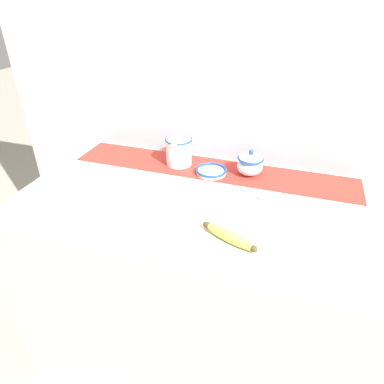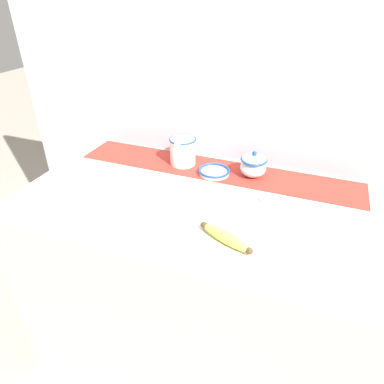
{
  "view_description": "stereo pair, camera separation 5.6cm",
  "coord_description": "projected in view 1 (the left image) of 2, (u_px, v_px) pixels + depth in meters",
  "views": [
    {
      "loc": [
        0.33,
        -1.02,
        1.59
      ],
      "look_at": [
        0.0,
        -0.03,
        0.96
      ],
      "focal_mm": 32.0,
      "sensor_mm": 36.0,
      "label": 1
    },
    {
      "loc": [
        0.38,
        -1.0,
        1.59
      ],
      "look_at": [
        0.0,
        -0.03,
        0.96
      ],
      "focal_mm": 32.0,
      "sensor_mm": 36.0,
      "label": 2
    }
  ],
  "objects": [
    {
      "name": "sugar_bowl",
      "position": [
        250.0,
        164.0,
        1.41
      ],
      "size": [
        0.11,
        0.11,
        0.11
      ],
      "color": "white",
      "rests_on": "countertop"
    },
    {
      "name": "small_dish",
      "position": [
        211.0,
        171.0,
        1.44
      ],
      "size": [
        0.13,
        0.13,
        0.02
      ],
      "color": "white",
      "rests_on": "countertop"
    },
    {
      "name": "napkin_stack",
      "position": [
        42.0,
        192.0,
        1.31
      ],
      "size": [
        0.15,
        0.15,
        0.01
      ],
      "primitive_type": "cube",
      "rotation": [
        0.0,
        0.0,
        -0.17
      ],
      "color": "silver",
      "rests_on": "countertop"
    },
    {
      "name": "countertop",
      "position": [
        194.0,
        285.0,
        1.51
      ],
      "size": [
        1.32,
        0.73,
        0.91
      ],
      "primitive_type": "cube",
      "color": "beige",
      "rests_on": "ground_plane"
    },
    {
      "name": "ground_plane",
      "position": [
        193.0,
        348.0,
        1.75
      ],
      "size": [
        12.0,
        12.0,
        0.0
      ],
      "primitive_type": "plane",
      "color": "#B2A899"
    },
    {
      "name": "cream_pitcher",
      "position": [
        179.0,
        151.0,
        1.49
      ],
      "size": [
        0.12,
        0.14,
        0.12
      ],
      "color": "white",
      "rests_on": "countertop"
    },
    {
      "name": "table_runner",
      "position": [
        212.0,
        169.0,
        1.48
      ],
      "size": [
        1.22,
        0.21,
        0.0
      ],
      "primitive_type": "cube",
      "color": "#B23328",
      "rests_on": "countertop"
    },
    {
      "name": "spoon",
      "position": [
        259.0,
        197.0,
        1.28
      ],
      "size": [
        0.16,
        0.06,
        0.01
      ],
      "rotation": [
        0.0,
        0.0,
        0.3
      ],
      "color": "#B7B7BC",
      "rests_on": "countertop"
    },
    {
      "name": "back_wall",
      "position": [
        222.0,
        93.0,
        1.43
      ],
      "size": [
        2.12,
        0.04,
        2.4
      ],
      "primitive_type": "cube",
      "color": "silver",
      "rests_on": "ground_plane"
    },
    {
      "name": "banana",
      "position": [
        229.0,
        236.0,
        1.06
      ],
      "size": [
        0.2,
        0.11,
        0.04
      ],
      "rotation": [
        0.0,
        0.0,
        -0.4
      ],
      "color": "#CCD156",
      "rests_on": "countertop"
    }
  ]
}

